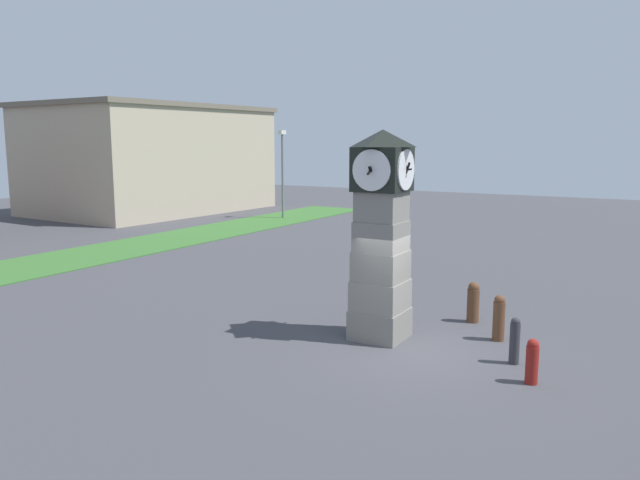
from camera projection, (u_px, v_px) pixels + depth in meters
ground_plane at (404, 351)px, 14.20m from camera, size 86.82×86.82×0.00m
clock_tower at (381, 236)px, 14.73m from camera, size 1.58×1.51×4.98m
bollard_near_tower at (473, 302)px, 16.35m from camera, size 0.32×0.32×1.08m
bollard_mid_row at (499, 317)px, 14.84m from camera, size 0.28×0.28×1.12m
bollard_far_row at (515, 340)px, 13.28m from camera, size 0.22×0.22×1.03m
bollard_end_row at (532, 361)px, 12.20m from camera, size 0.25×0.25×0.91m
street_lamp_near_road at (282, 167)px, 37.86m from camera, size 0.50×0.24×5.35m
storefront_low_left at (151, 159)px, 42.00m from camera, size 15.24×11.11×7.04m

